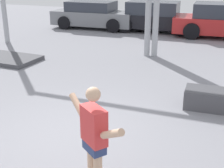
# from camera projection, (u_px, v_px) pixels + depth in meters

# --- Properties ---
(ground_plane) EXTENTS (36.00, 36.00, 0.00)m
(ground_plane) POSITION_uv_depth(u_px,v_px,m) (68.00, 137.00, 5.61)
(ground_plane) COLOR gray
(skateboarder) EXTENTS (1.12, 0.88, 1.47)m
(skateboarder) POSITION_uv_depth(u_px,v_px,m) (94.00, 135.00, 4.07)
(skateboarder) COLOR #DBAD89
(skateboarder) RESTS_ON ground_plane
(manual_pad) EXTENTS (2.31, 1.41, 0.13)m
(manual_pad) POSITION_uv_depth(u_px,v_px,m) (5.00, 58.00, 10.28)
(manual_pad) COLOR #47474C
(manual_pad) RESTS_ON ground_plane
(parked_car_grey) EXTENTS (4.20, 1.96, 1.33)m
(parked_car_grey) POSITION_uv_depth(u_px,v_px,m) (94.00, 15.00, 15.73)
(parked_car_grey) COLOR slate
(parked_car_grey) RESTS_ON ground_plane
(parked_car_black) EXTENTS (4.35, 2.03, 1.41)m
(parked_car_black) POSITION_uv_depth(u_px,v_px,m) (155.00, 17.00, 14.90)
(parked_car_black) COLOR black
(parked_car_black) RESTS_ON ground_plane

